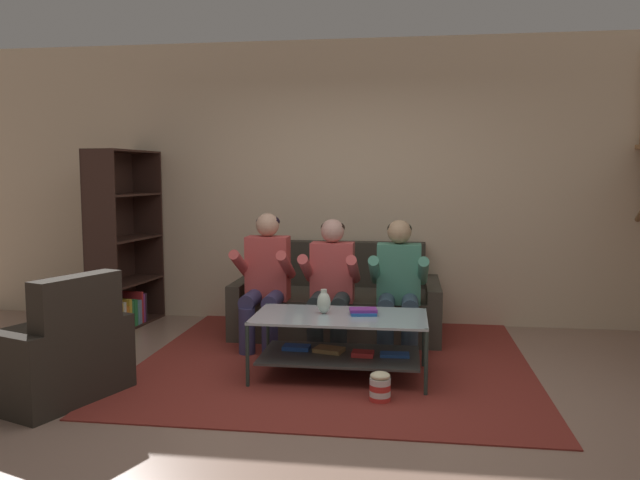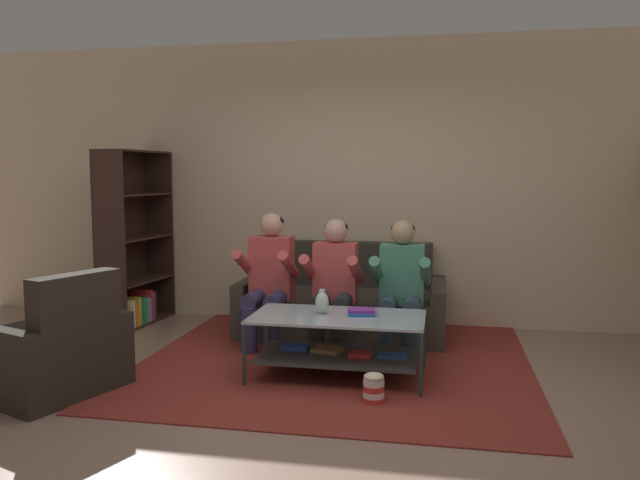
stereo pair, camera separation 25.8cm
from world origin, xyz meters
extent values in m
plane|color=#957464|center=(0.00, 0.00, 0.00)|extent=(16.80, 16.80, 0.00)
cube|color=beige|center=(0.00, 2.46, 1.45)|extent=(8.40, 0.12, 2.90)
cube|color=#3F3A30|center=(-0.02, 1.86, 0.20)|extent=(1.68, 0.99, 0.41)
cube|color=#353129|center=(-0.02, 2.27, 0.63)|extent=(1.68, 0.18, 0.45)
cube|color=#3F3A30|center=(-0.93, 1.86, 0.26)|extent=(0.13, 0.99, 0.53)
cube|color=#3F3A30|center=(0.88, 1.86, 0.26)|extent=(0.13, 0.99, 0.53)
cylinder|color=#37345B|center=(-0.71, 1.06, 0.20)|extent=(0.14, 0.14, 0.41)
cylinder|color=#37345B|center=(-0.51, 1.06, 0.20)|extent=(0.14, 0.14, 0.41)
cylinder|color=#37345B|center=(-0.71, 1.24, 0.45)|extent=(0.14, 0.42, 0.14)
cylinder|color=#37345B|center=(-0.51, 1.24, 0.45)|extent=(0.14, 0.42, 0.14)
cube|color=#C44846|center=(-0.61, 1.45, 0.69)|extent=(0.38, 0.22, 0.58)
cylinder|color=#C44846|center=(-0.82, 1.27, 0.75)|extent=(0.09, 0.49, 0.31)
cylinder|color=#C44846|center=(-0.41, 1.27, 0.75)|extent=(0.09, 0.49, 0.31)
sphere|color=tan|center=(-0.61, 1.45, 1.09)|extent=(0.21, 0.21, 0.21)
ellipsoid|color=black|center=(-0.61, 1.47, 1.11)|extent=(0.21, 0.21, 0.13)
cylinder|color=#272F31|center=(-0.12, 1.06, 0.20)|extent=(0.14, 0.14, 0.41)
cylinder|color=#272F31|center=(0.08, 1.06, 0.20)|extent=(0.14, 0.14, 0.41)
cylinder|color=#272F31|center=(-0.12, 1.24, 0.45)|extent=(0.14, 0.42, 0.14)
cylinder|color=#272F31|center=(0.08, 1.24, 0.45)|extent=(0.14, 0.42, 0.14)
cube|color=#C64B49|center=(-0.02, 1.45, 0.67)|extent=(0.38, 0.22, 0.53)
cylinder|color=#C64B49|center=(-0.23, 1.27, 0.72)|extent=(0.09, 0.49, 0.31)
cylinder|color=#C64B49|center=(0.18, 1.27, 0.72)|extent=(0.09, 0.49, 0.31)
sphere|color=tan|center=(-0.02, 1.45, 1.04)|extent=(0.21, 0.21, 0.21)
ellipsoid|color=black|center=(-0.02, 1.47, 1.07)|extent=(0.21, 0.21, 0.13)
cylinder|color=#314657|center=(0.46, 1.06, 0.20)|extent=(0.14, 0.14, 0.41)
cylinder|color=#314657|center=(0.66, 1.06, 0.20)|extent=(0.14, 0.14, 0.41)
cylinder|color=#314657|center=(0.46, 1.24, 0.45)|extent=(0.14, 0.42, 0.14)
cylinder|color=#314657|center=(0.66, 1.24, 0.45)|extent=(0.14, 0.42, 0.14)
cube|color=#46886F|center=(0.56, 1.45, 0.67)|extent=(0.38, 0.22, 0.53)
cylinder|color=#46886F|center=(0.36, 1.27, 0.72)|extent=(0.09, 0.49, 0.31)
cylinder|color=#46886F|center=(0.77, 1.27, 0.72)|extent=(0.09, 0.49, 0.31)
sphere|color=tan|center=(0.56, 1.45, 1.04)|extent=(0.21, 0.21, 0.21)
ellipsoid|color=black|center=(0.56, 1.47, 1.06)|extent=(0.21, 0.21, 0.13)
cube|color=#A9BBC2|center=(0.14, 0.58, 0.47)|extent=(1.30, 0.69, 0.02)
cube|color=#3F3F3C|center=(0.14, 0.58, 0.17)|extent=(1.20, 0.64, 0.02)
cylinder|color=#283731|center=(-0.50, 0.25, 0.24)|extent=(0.03, 0.03, 0.48)
cylinder|color=#283731|center=(0.78, 0.25, 0.24)|extent=(0.03, 0.03, 0.48)
cylinder|color=#283731|center=(-0.50, 0.91, 0.24)|extent=(0.03, 0.03, 0.48)
cylinder|color=#283731|center=(0.78, 0.91, 0.24)|extent=(0.03, 0.03, 0.48)
cube|color=blue|center=(-0.21, 0.66, 0.19)|extent=(0.21, 0.14, 0.03)
cube|color=#9C7744|center=(0.05, 0.63, 0.19)|extent=(0.25, 0.20, 0.03)
cube|color=red|center=(0.31, 0.56, 0.19)|extent=(0.17, 0.14, 0.03)
cube|color=blue|center=(0.55, 0.59, 0.19)|extent=(0.22, 0.13, 0.02)
cube|color=maroon|center=(0.06, 1.12, 0.01)|extent=(3.13, 3.28, 0.01)
cube|color=#8A4F4E|center=(0.06, 1.12, 0.01)|extent=(1.72, 1.81, 0.00)
ellipsoid|color=silver|center=(0.01, 0.62, 0.56)|extent=(0.10, 0.10, 0.17)
cylinder|color=silver|center=(0.01, 0.62, 0.65)|extent=(0.05, 0.05, 0.04)
cube|color=blue|center=(0.31, 0.63, 0.49)|extent=(0.21, 0.18, 0.02)
cube|color=purple|center=(0.31, 0.64, 0.51)|extent=(0.22, 0.17, 0.02)
cube|color=#37211B|center=(-2.25, 1.49, 0.89)|extent=(0.36, 0.06, 1.78)
cube|color=#37211B|center=(-2.15, 2.37, 0.89)|extent=(0.36, 0.06, 1.78)
cube|color=#37211B|center=(-2.37, 1.95, 0.89)|extent=(0.12, 0.90, 1.78)
cube|color=#37211B|center=(-2.20, 1.93, 0.01)|extent=(0.45, 0.90, 0.02)
cube|color=#37211B|center=(-2.20, 1.93, 0.44)|extent=(0.45, 0.90, 0.02)
cube|color=#37211B|center=(-2.20, 1.93, 0.89)|extent=(0.45, 0.90, 0.02)
cube|color=#37211B|center=(-2.20, 1.93, 1.33)|extent=(0.45, 0.90, 0.02)
cube|color=#37211B|center=(-2.20, 1.93, 1.77)|extent=(0.45, 0.90, 0.02)
cube|color=#7C92AF|center=(-2.20, 1.53, 0.17)|extent=(0.25, 0.07, 0.29)
cube|color=gold|center=(-2.20, 1.58, 0.16)|extent=(0.25, 0.06, 0.28)
cube|color=silver|center=(-2.23, 1.64, 0.16)|extent=(0.32, 0.08, 0.28)
cube|color=orange|center=(-2.21, 1.69, 0.13)|extent=(0.29, 0.07, 0.23)
cube|color=gold|center=(-2.19, 1.73, 0.16)|extent=(0.26, 0.07, 0.29)
cube|color=#32864B|center=(-2.19, 1.78, 0.15)|extent=(0.26, 0.06, 0.26)
cube|color=#2D924A|center=(-2.21, 1.84, 0.15)|extent=(0.33, 0.09, 0.27)
cube|color=#69A0B7|center=(-2.21, 1.89, 0.15)|extent=(0.32, 0.06, 0.25)
cube|color=#7792B5|center=(-2.19, 1.92, 0.14)|extent=(0.30, 0.07, 0.25)
cube|color=red|center=(-2.17, 1.96, 0.18)|extent=(0.27, 0.06, 0.32)
cube|color=#863892|center=(-2.17, 1.99, 0.17)|extent=(0.28, 0.06, 0.30)
cube|color=#2F202C|center=(-2.19, 2.03, 0.17)|extent=(0.32, 0.07, 0.30)
cube|color=black|center=(-1.84, -0.10, 0.22)|extent=(0.99, 0.89, 0.44)
cube|color=black|center=(-1.53, -0.22, 0.66)|extent=(0.37, 0.66, 0.43)
cube|color=black|center=(-1.71, 0.25, 0.27)|extent=(0.81, 0.39, 0.54)
cylinder|color=red|center=(0.46, 0.10, 0.02)|extent=(0.14, 0.14, 0.04)
cylinder|color=white|center=(0.46, 0.10, 0.06)|extent=(0.14, 0.14, 0.04)
cylinder|color=red|center=(0.46, 0.10, 0.10)|extent=(0.14, 0.14, 0.04)
cylinder|color=white|center=(0.46, 0.10, 0.14)|extent=(0.14, 0.14, 0.04)
ellipsoid|color=beige|center=(0.46, 0.10, 0.18)|extent=(0.14, 0.14, 0.05)
camera|label=1|loc=(0.63, -4.01, 1.53)|focal=35.00mm
camera|label=2|loc=(0.89, -3.97, 1.53)|focal=35.00mm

